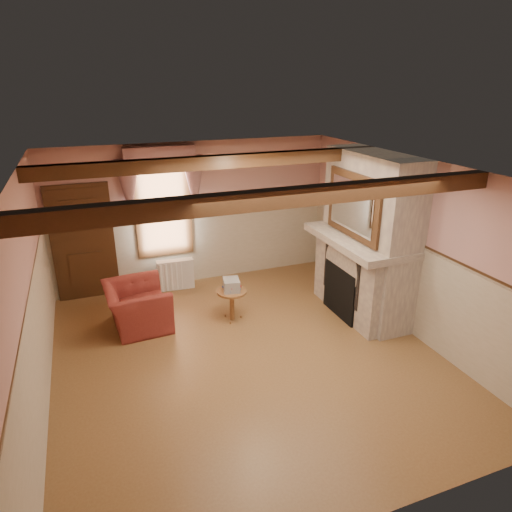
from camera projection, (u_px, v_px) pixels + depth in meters
name	position (u px, v px, depth m)	size (l,w,h in m)	color
floor	(246.00, 355.00, 6.86)	(5.50, 6.00, 0.01)	brown
ceiling	(245.00, 169.00, 5.84)	(5.50, 6.00, 0.01)	silver
wall_back	(194.00, 214.00, 8.96)	(5.50, 0.02, 2.80)	tan
wall_front	(369.00, 403.00, 3.74)	(5.50, 0.02, 2.80)	tan
wall_left	(29.00, 302.00, 5.43)	(0.02, 6.00, 2.80)	tan
wall_right	(408.00, 245.00, 7.27)	(0.02, 6.00, 2.80)	tan
wainscot	(246.00, 311.00, 6.58)	(5.50, 6.00, 1.50)	#BFB09A
chair_rail	(246.00, 263.00, 6.31)	(5.50, 6.00, 0.08)	black
firebox	(343.00, 291.00, 7.88)	(0.20, 0.95, 0.90)	black
armchair	(137.00, 306.00, 7.55)	(1.12, 0.98, 0.73)	maroon
side_table	(232.00, 305.00, 7.77)	(0.50, 0.50, 0.55)	brown
book_stack	(231.00, 285.00, 7.65)	(0.26, 0.32, 0.20)	#B7AD8C
radiator	(176.00, 274.00, 8.93)	(0.70, 0.18, 0.60)	silver
bowl	(353.00, 230.00, 7.79)	(0.37, 0.37, 0.09)	brown
mantel_clock	(336.00, 218.00, 8.28)	(0.14, 0.24, 0.20)	black
oil_lamp	(349.00, 222.00, 7.88)	(0.11, 0.11, 0.28)	#D9893D
candle_red	(381.00, 243.00, 7.07)	(0.06, 0.06, 0.16)	#9F1B13
jar_yellow	(367.00, 236.00, 7.43)	(0.06, 0.06, 0.12)	yellow
fireplace	(369.00, 236.00, 7.68)	(0.85, 2.00, 2.80)	gray
mantel	(360.00, 240.00, 7.63)	(1.05, 2.05, 0.12)	gray
overmantel_mirror	(353.00, 206.00, 7.35)	(0.06, 1.44, 1.04)	silver
door	(84.00, 245.00, 8.33)	(1.10, 0.10, 2.10)	black
window	(163.00, 205.00, 8.64)	(1.06, 0.08, 2.02)	white
window_drapes	(161.00, 174.00, 8.34)	(1.30, 0.14, 1.40)	gray
ceiling_beam_front	(283.00, 198.00, 4.83)	(5.50, 0.18, 0.20)	black
ceiling_beam_back	(218.00, 162.00, 6.92)	(5.50, 0.18, 0.20)	black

